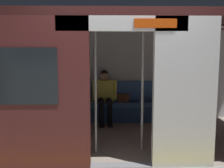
# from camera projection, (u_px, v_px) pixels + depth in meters

# --- Properties ---
(ground_plane) EXTENTS (60.00, 60.00, 0.00)m
(ground_plane) POSITION_uv_depth(u_px,v_px,m) (121.00, 165.00, 3.84)
(ground_plane) COLOR gray
(train_car) EXTENTS (6.40, 2.87, 2.21)m
(train_car) POSITION_uv_depth(u_px,v_px,m) (115.00, 59.00, 4.89)
(train_car) COLOR silver
(train_car) RESTS_ON ground_plane
(bench_seat) EXTENTS (2.62, 0.44, 0.45)m
(bench_seat) POSITION_uv_depth(u_px,v_px,m) (115.00, 107.00, 6.13)
(bench_seat) COLOR #38609E
(bench_seat) RESTS_ON ground_plane
(person_seated) EXTENTS (0.55, 0.69, 1.18)m
(person_seated) POSITION_uv_depth(u_px,v_px,m) (105.00, 93.00, 6.03)
(person_seated) COLOR #D8CC4C
(person_seated) RESTS_ON ground_plane
(handbag) EXTENTS (0.26, 0.15, 0.17)m
(handbag) POSITION_uv_depth(u_px,v_px,m) (123.00, 98.00, 6.17)
(handbag) COLOR brown
(handbag) RESTS_ON bench_seat
(book) EXTENTS (0.22, 0.26, 0.03)m
(book) POSITION_uv_depth(u_px,v_px,m) (90.00, 101.00, 6.16)
(book) COLOR silver
(book) RESTS_ON bench_seat
(grab_pole_door) EXTENTS (0.04, 0.04, 2.07)m
(grab_pole_door) POSITION_uv_depth(u_px,v_px,m) (96.00, 89.00, 4.20)
(grab_pole_door) COLOR silver
(grab_pole_door) RESTS_ON ground_plane
(grab_pole_far) EXTENTS (0.04, 0.04, 2.07)m
(grab_pole_far) POSITION_uv_depth(u_px,v_px,m) (142.00, 88.00, 4.32)
(grab_pole_far) COLOR silver
(grab_pole_far) RESTS_ON ground_plane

